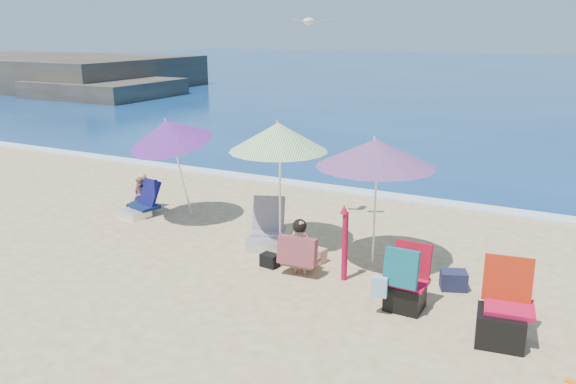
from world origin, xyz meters
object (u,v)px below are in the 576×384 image
at_px(chair_rainbow, 266,234).
at_px(camp_chair_right, 404,286).
at_px(umbrella_blue, 169,132).
at_px(umbrella_turquoise, 376,153).
at_px(person_left, 141,194).
at_px(furled_umbrella, 345,239).
at_px(chair_navy, 141,207).
at_px(camp_chair_left, 502,319).
at_px(seagull, 309,21).
at_px(umbrella_striped, 278,137).
at_px(person_center, 299,248).

distance_m(chair_rainbow, camp_chair_right, 3.05).
bearing_deg(umbrella_blue, umbrella_turquoise, -4.33).
height_order(umbrella_blue, person_left, umbrella_blue).
relative_size(furled_umbrella, chair_navy, 1.45).
height_order(camp_chair_left, seagull, seagull).
distance_m(camp_chair_left, camp_chair_right, 1.30).
bearing_deg(seagull, umbrella_striped, -88.31).
distance_m(camp_chair_left, person_left, 7.64).
height_order(chair_rainbow, camp_chair_left, camp_chair_left).
xyz_separation_m(furled_umbrella, chair_navy, (-4.78, 0.97, -0.46)).
relative_size(umbrella_turquoise, chair_navy, 2.80).
xyz_separation_m(furled_umbrella, camp_chair_right, (1.07, -0.51, -0.31)).
xyz_separation_m(umbrella_striped, person_center, (0.83, -0.88, -1.49)).
relative_size(umbrella_striped, camp_chair_right, 2.38).
xyz_separation_m(chair_navy, chair_rainbow, (3.06, -0.28, 0.03)).
distance_m(chair_navy, camp_chair_right, 6.04).
bearing_deg(umbrella_striped, umbrella_blue, 174.03).
relative_size(umbrella_striped, umbrella_blue, 1.02).
bearing_deg(umbrella_striped, person_center, -46.63).
height_order(umbrella_blue, camp_chair_left, umbrella_blue).
bearing_deg(camp_chair_left, chair_navy, 166.18).
distance_m(umbrella_turquoise, chair_navy, 5.24).
bearing_deg(chair_navy, chair_rainbow, -5.31).
relative_size(umbrella_striped, chair_navy, 2.70).
bearing_deg(camp_chair_right, chair_navy, 165.75).
relative_size(umbrella_turquoise, camp_chair_right, 2.47).
xyz_separation_m(umbrella_turquoise, camp_chair_right, (0.88, -1.21, -1.50)).
height_order(person_left, seagull, seagull).
bearing_deg(person_left, camp_chair_left, -15.56).
height_order(umbrella_turquoise, chair_navy, umbrella_turquoise).
bearing_deg(camp_chair_left, umbrella_turquoise, 145.60).
bearing_deg(camp_chair_right, chair_rainbow, 156.74).
bearing_deg(umbrella_turquoise, chair_rainbow, -179.74).
bearing_deg(umbrella_turquoise, seagull, 143.56).
xyz_separation_m(person_center, person_left, (-4.33, 1.39, -0.07)).
distance_m(umbrella_blue, chair_rainbow, 2.77).
relative_size(umbrella_turquoise, furled_umbrella, 1.93).
bearing_deg(umbrella_blue, seagull, 21.54).
relative_size(umbrella_striped, seagull, 2.81).
bearing_deg(camp_chair_right, umbrella_turquoise, 126.11).
relative_size(person_left, seagull, 1.00).
distance_m(umbrella_striped, person_left, 3.87).
bearing_deg(umbrella_striped, chair_rainbow, -162.89).
relative_size(chair_navy, camp_chair_left, 0.82).
height_order(umbrella_striped, chair_navy, umbrella_striped).
bearing_deg(seagull, umbrella_blue, -158.46).
bearing_deg(chair_navy, furled_umbrella, -11.50).
xyz_separation_m(umbrella_blue, seagull, (2.44, 0.96, 1.99)).
relative_size(chair_navy, person_left, 1.04).
bearing_deg(furled_umbrella, person_left, 165.81).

